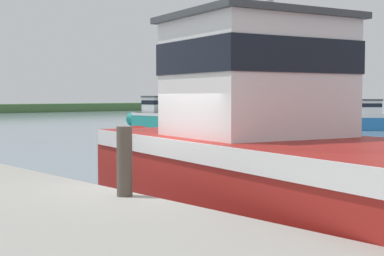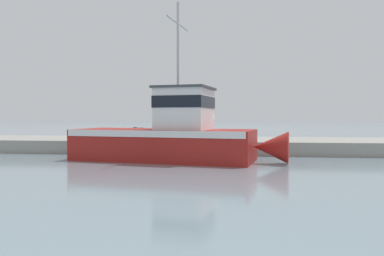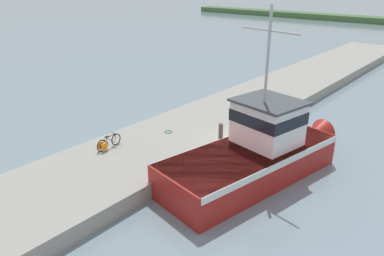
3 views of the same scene
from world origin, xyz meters
name	(u,v)px [view 3 (image 3 of 3)]	position (x,y,z in m)	size (l,w,h in m)	color
ground_plane	(237,157)	(0.00, 0.00, 0.00)	(320.00, 320.00, 0.00)	gray
dock_pier	(188,134)	(-3.73, 0.00, 0.42)	(6.23, 80.00, 0.85)	gray
fishing_boat_main	(257,151)	(1.91, -1.19, 1.40)	(5.39, 11.84, 8.54)	maroon
bicycle_touring	(107,143)	(-5.13, -5.21, 1.19)	(0.49, 1.72, 0.75)	black
mooring_post	(221,133)	(-0.93, -0.41, 1.41)	(0.25, 0.25, 1.13)	#51473D
hose_coil	(168,132)	(-4.19, -1.31, 0.87)	(0.45, 0.45, 0.04)	#197A2D
water_bottle_by_bike	(105,139)	(-6.13, -4.61, 0.94)	(0.07, 0.07, 0.19)	yellow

